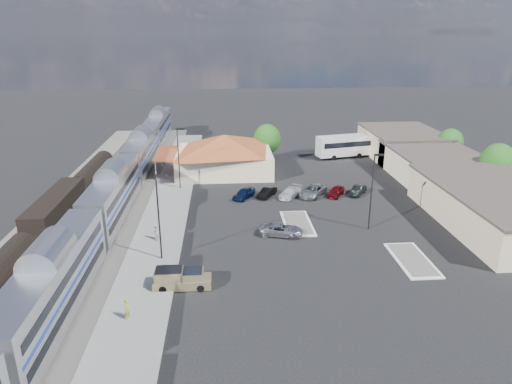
{
  "coord_description": "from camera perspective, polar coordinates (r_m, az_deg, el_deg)",
  "views": [
    {
      "loc": [
        -4.53,
        -47.47,
        21.59
      ],
      "look_at": [
        -0.67,
        5.86,
        2.8
      ],
      "focal_mm": 32.0,
      "sensor_mm": 36.0,
      "label": 1
    }
  ],
  "objects": [
    {
      "name": "person_b",
      "position": [
        50.89,
        -12.44,
        -4.96
      ],
      "size": [
        0.8,
        0.94,
        1.69
      ],
      "primitive_type": "imported",
      "rotation": [
        0.0,
        0.0,
        -1.79
      ],
      "color": "silver",
      "rests_on": "platform"
    },
    {
      "name": "railbed",
      "position": [
        61.74,
        -19.34,
        -2.19
      ],
      "size": [
        16.0,
        100.0,
        0.12
      ],
      "primitive_type": "cube",
      "color": "#4C4944",
      "rests_on": "ground"
    },
    {
      "name": "parked_car_a",
      "position": [
        62.5,
        -1.51,
        -0.17
      ],
      "size": [
        3.65,
        4.34,
        1.4
      ],
      "primitive_type": "imported",
      "rotation": [
        0.0,
        0.0,
        -0.59
      ],
      "color": "#0D1E45",
      "rests_on": "ground"
    },
    {
      "name": "tree_east_c",
      "position": [
        84.85,
        23.1,
        5.68
      ],
      "size": [
        4.41,
        4.41,
        6.21
      ],
      "color": "#382314",
      "rests_on": "ground"
    },
    {
      "name": "traffic_island_south",
      "position": [
        54.6,
        5.2,
        -3.89
      ],
      "size": [
        3.3,
        7.5,
        0.21
      ],
      "color": "silver",
      "rests_on": "ground"
    },
    {
      "name": "coach_bus",
      "position": [
        84.88,
        11.68,
        5.83
      ],
      "size": [
        12.8,
        5.4,
        4.01
      ],
      "rotation": [
        0.0,
        0.0,
        1.79
      ],
      "color": "white",
      "rests_on": "ground"
    },
    {
      "name": "person_a",
      "position": [
        38.31,
        -15.77,
        -13.9
      ],
      "size": [
        0.6,
        0.73,
        1.72
      ],
      "primitive_type": "imported",
      "rotation": [
        0.0,
        0.0,
        1.22
      ],
      "color": "gold",
      "rests_on": "platform"
    },
    {
      "name": "pickup_truck",
      "position": [
        41.81,
        -9.2,
        -10.67
      ],
      "size": [
        5.16,
        1.98,
        1.78
      ],
      "rotation": [
        0.0,
        0.0,
        1.56
      ],
      "color": "tan",
      "rests_on": "ground"
    },
    {
      "name": "lamp_lot",
      "position": [
        52.86,
        14.41,
        0.83
      ],
      "size": [
        1.08,
        0.25,
        9.0
      ],
      "color": "black",
      "rests_on": "ground"
    },
    {
      "name": "freight_cars",
      "position": [
        57.47,
        -23.67,
        -2.35
      ],
      "size": [
        2.8,
        46.0,
        4.0
      ],
      "color": "black",
      "rests_on": "ground"
    },
    {
      "name": "tree_east_b",
      "position": [
        72.96,
        27.95,
        3.3
      ],
      "size": [
        4.94,
        4.94,
        6.96
      ],
      "color": "#382314",
      "rests_on": "ground"
    },
    {
      "name": "parked_car_f",
      "position": [
        65.45,
        12.61,
        0.21
      ],
      "size": [
        3.35,
        3.98,
        1.29
      ],
      "primitive_type": "imported",
      "rotation": [
        0.0,
        0.0,
        -0.61
      ],
      "color": "black",
      "rests_on": "ground"
    },
    {
      "name": "tree_depot",
      "position": [
        79.79,
        1.39,
        6.64
      ],
      "size": [
        4.71,
        4.71,
        6.63
      ],
      "color": "#382314",
      "rests_on": "ground"
    },
    {
      "name": "buildings_east",
      "position": [
        72.42,
        22.75,
        2.35
      ],
      "size": [
        14.4,
        51.4,
        4.8
      ],
      "color": "#C6B28C",
      "rests_on": "ground"
    },
    {
      "name": "lamp_plat_s",
      "position": [
        44.99,
        -12.01,
        -2.26
      ],
      "size": [
        1.08,
        0.25,
        9.0
      ],
      "color": "black",
      "rests_on": "ground"
    },
    {
      "name": "ground",
      "position": [
        52.34,
        1.2,
        -5.0
      ],
      "size": [
        280.0,
        280.0,
        0.0
      ],
      "primitive_type": "plane",
      "color": "black",
      "rests_on": "ground"
    },
    {
      "name": "suv",
      "position": [
        51.26,
        3.22,
        -4.75
      ],
      "size": [
        5.28,
        3.39,
        1.35
      ],
      "primitive_type": "imported",
      "rotation": [
        0.0,
        0.0,
        1.32
      ],
      "color": "#A9ABB1",
      "rests_on": "ground"
    },
    {
      "name": "parked_car_d",
      "position": [
        63.89,
        7.11,
        0.16
      ],
      "size": [
        4.98,
        5.78,
        1.48
      ],
      "primitive_type": "imported",
      "rotation": [
        0.0,
        0.0,
        -0.59
      ],
      "color": "gray",
      "rests_on": "ground"
    },
    {
      "name": "station_depot",
      "position": [
        73.81,
        -4.05,
        4.83
      ],
      "size": [
        18.35,
        12.24,
        6.2
      ],
      "color": "beige",
      "rests_on": "ground"
    },
    {
      "name": "passenger_train",
      "position": [
        57.74,
        -17.39,
        -0.48
      ],
      "size": [
        3.0,
        104.0,
        5.55
      ],
      "color": "silver",
      "rests_on": "ground"
    },
    {
      "name": "parked_car_e",
      "position": [
        64.33,
        9.95,
        0.07
      ],
      "size": [
        3.42,
        4.09,
        1.32
      ],
      "primitive_type": "imported",
      "rotation": [
        0.0,
        0.0,
        -0.58
      ],
      "color": "maroon",
      "rests_on": "ground"
    },
    {
      "name": "lamp_plat_n",
      "position": [
        65.83,
        -9.6,
        4.8
      ],
      "size": [
        1.08,
        0.25,
        9.0
      ],
      "color": "black",
      "rests_on": "ground"
    },
    {
      "name": "platform",
      "position": [
        58.11,
        -11.24,
        -2.74
      ],
      "size": [
        5.5,
        92.0,
        0.18
      ],
      "primitive_type": "cube",
      "color": "gray",
      "rests_on": "ground"
    },
    {
      "name": "parked_car_c",
      "position": [
        63.1,
        4.3,
        -0.07
      ],
      "size": [
        4.08,
        4.76,
        1.31
      ],
      "primitive_type": "imported",
      "rotation": [
        0.0,
        0.0,
        -0.6
      ],
      "color": "white",
      "rests_on": "ground"
    },
    {
      "name": "traffic_island_north",
      "position": [
        48.61,
        18.95,
        -8.01
      ],
      "size": [
        3.3,
        7.5,
        0.21
      ],
      "color": "silver",
      "rests_on": "ground"
    },
    {
      "name": "parked_car_b",
      "position": [
        63.02,
        1.39,
        -0.07
      ],
      "size": [
        3.18,
        3.98,
        1.27
      ],
      "primitive_type": "imported",
      "rotation": [
        0.0,
        0.0,
        -0.56
      ],
      "color": "black",
      "rests_on": "ground"
    }
  ]
}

